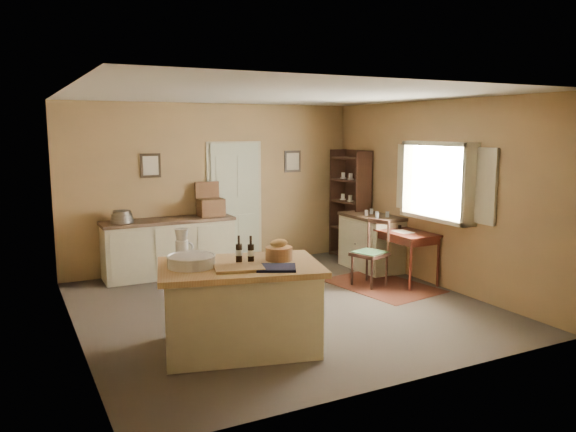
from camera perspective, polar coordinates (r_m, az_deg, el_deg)
name	(u,v)px	position (r m, az deg, el deg)	size (l,w,h in m)	color
ground	(281,306)	(7.40, -0.67, -9.17)	(5.00, 5.00, 0.00)	brown
wall_back	(214,186)	(9.39, -7.49, 3.04)	(5.00, 0.10, 2.70)	#9C7648
wall_front	(408,237)	(5.01, 12.12, -2.14)	(5.00, 0.10, 2.70)	#9C7648
wall_left	(71,218)	(6.40, -21.17, -0.18)	(0.10, 5.00, 2.70)	#9C7648
wall_right	(434,193)	(8.50, 14.61, 2.23)	(0.10, 5.00, 2.70)	#9C7648
ceiling	(281,95)	(7.05, -0.71, 12.20)	(5.00, 5.00, 0.00)	silver
door	(235,203)	(9.52, -5.41, 1.37)	(0.97, 0.06, 2.11)	#BAC0A2
framed_prints	(226,163)	(9.41, -6.34, 5.33)	(2.82, 0.02, 0.38)	black
window	(440,181)	(8.28, 15.18, 3.43)	(0.25, 1.99, 1.12)	beige
work_island	(239,304)	(5.92, -4.96, -8.94)	(1.86, 1.45, 1.20)	beige
sideboard	(170,245)	(8.98, -11.95, -2.95)	(2.04, 0.58, 1.18)	beige
rug	(382,285)	(8.44, 9.50, -6.97)	(1.10, 1.60, 0.01)	#562614
writing_desk	(405,238)	(8.59, 11.84, -2.18)	(0.59, 0.97, 0.82)	black
desk_chair	(370,254)	(8.31, 8.29, -3.85)	(0.44, 0.44, 0.95)	black
right_cabinet	(371,242)	(9.31, 8.45, -2.59)	(0.62, 1.11, 0.99)	beige
shelving_unit	(352,205)	(9.97, 6.53, 1.13)	(0.33, 0.86, 1.92)	black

